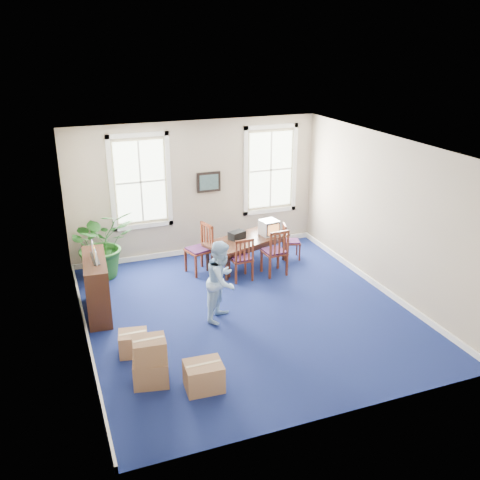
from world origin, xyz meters
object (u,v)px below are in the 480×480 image
object	(u,v)px
chair_near_left	(241,258)
potted_plant	(102,243)
man	(222,281)
cardboard_boxes	(162,354)
crt_tv	(269,227)
conference_table	(247,252)
credenza	(97,286)

from	to	relation	value
chair_near_left	potted_plant	size ratio (longest dim) A/B	0.65
chair_near_left	man	distance (m)	1.77
man	cardboard_boxes	size ratio (longest dim) A/B	1.08
crt_tv	man	size ratio (longest dim) A/B	0.27
potted_plant	conference_table	bearing A→B (deg)	-10.50
chair_near_left	cardboard_boxes	distance (m)	3.78
potted_plant	cardboard_boxes	world-z (taller)	potted_plant
crt_tv	chair_near_left	distance (m)	1.25
credenza	man	bearing A→B (deg)	-21.62
credenza	cardboard_boxes	distance (m)	2.55
man	cardboard_boxes	world-z (taller)	man
conference_table	potted_plant	bearing A→B (deg)	149.73
cardboard_boxes	chair_near_left	bearing A→B (deg)	50.34
chair_near_left	man	world-z (taller)	man
man	credenza	world-z (taller)	man
man	cardboard_boxes	distance (m)	2.09
chair_near_left	credenza	xyz separation A→B (m)	(-3.08, -0.45, 0.08)
crt_tv	cardboard_boxes	distance (m)	4.96
potted_plant	cardboard_boxes	bearing A→B (deg)	-85.21
crt_tv	chair_near_left	xyz separation A→B (m)	(-0.97, -0.70, -0.34)
crt_tv	man	bearing A→B (deg)	-139.88
credenza	potted_plant	world-z (taller)	potted_plant
cardboard_boxes	crt_tv	bearing A→B (deg)	46.90
conference_table	chair_near_left	bearing A→B (deg)	-140.73
conference_table	potted_plant	world-z (taller)	potted_plant
credenza	potted_plant	xyz separation A→B (m)	(0.33, 1.69, 0.19)
chair_near_left	cardboard_boxes	size ratio (longest dim) A/B	0.69
chair_near_left	credenza	world-z (taller)	credenza
conference_table	man	size ratio (longest dim) A/B	1.26
potted_plant	chair_near_left	bearing A→B (deg)	-24.31
crt_tv	potted_plant	xyz separation A→B (m)	(-3.73, 0.54, -0.07)
chair_near_left	credenza	distance (m)	3.12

